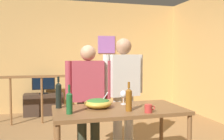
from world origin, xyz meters
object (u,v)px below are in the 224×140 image
object	(u,v)px
salad_bowl	(98,103)
wine_bottle_dark	(59,95)
serving_table	(119,115)
person_standing_left	(88,91)
tv_console	(44,104)
wine_glass	(123,95)
mug_red	(149,108)
stair_railing	(80,90)
person_standing_right	(123,85)
wine_bottle_amber	(129,99)
framed_picture	(106,45)
wine_bottle_green	(69,102)
flat_screen_tv	(44,84)

from	to	relation	value
salad_bowl	wine_bottle_dark	world-z (taller)	wine_bottle_dark
serving_table	person_standing_left	size ratio (longest dim) A/B	0.97
tv_console	wine_glass	bearing A→B (deg)	-72.07
mug_red	wine_bottle_dark	bearing A→B (deg)	152.19
stair_railing	person_standing_right	size ratio (longest dim) A/B	1.88
tv_console	wine_bottle_dark	world-z (taller)	wine_bottle_dark
salad_bowl	person_standing_right	xyz separation A→B (m)	(0.48, 0.54, 0.13)
tv_console	salad_bowl	distance (m)	3.29
person_standing_left	wine_bottle_amber	bearing A→B (deg)	121.11
framed_picture	person_standing_right	xyz separation A→B (m)	(-0.47, -2.92, -0.71)
stair_railing	mug_red	bearing A→B (deg)	-82.73
serving_table	person_standing_right	size ratio (longest dim) A/B	0.91
serving_table	salad_bowl	bearing A→B (deg)	158.66
salad_bowl	wine_bottle_green	distance (m)	0.41
mug_red	person_standing_left	world-z (taller)	person_standing_left
tv_console	salad_bowl	size ratio (longest dim) A/B	2.82
framed_picture	flat_screen_tv	size ratio (longest dim) A/B	0.87
salad_bowl	wine_bottle_green	xyz separation A→B (m)	(-0.35, -0.21, 0.06)
serving_table	person_standing_left	bearing A→B (deg)	111.87
flat_screen_tv	mug_red	xyz separation A→B (m)	(1.11, -3.51, 0.09)
flat_screen_tv	stair_railing	bearing A→B (deg)	-43.46
wine_bottle_amber	wine_bottle_green	bearing A→B (deg)	176.95
person_standing_left	person_standing_right	bearing A→B (deg)	-170.79
flat_screen_tv	tv_console	bearing A→B (deg)	90.00
flat_screen_tv	salad_bowl	size ratio (longest dim) A/B	1.62
person_standing_left	tv_console	bearing A→B (deg)	-67.60
wine_bottle_amber	person_standing_left	distance (m)	0.84
tv_console	wine_bottle_dark	bearing A→B (deg)	-86.25
salad_bowl	wine_bottle_green	bearing A→B (deg)	-148.73
wine_bottle_dark	framed_picture	bearing A→B (deg)	67.44
wine_bottle_amber	serving_table	bearing A→B (deg)	112.01
framed_picture	wine_glass	xyz separation A→B (m)	(-0.61, -3.34, -0.77)
tv_console	serving_table	xyz separation A→B (m)	(0.87, -3.26, 0.46)
person_standing_right	serving_table	bearing A→B (deg)	58.92
framed_picture	wine_bottle_amber	xyz separation A→B (m)	(-0.66, -3.71, -0.76)
serving_table	tv_console	bearing A→B (deg)	104.92
salad_bowl	wine_bottle_dark	distance (m)	0.46
tv_console	person_standing_left	world-z (taller)	person_standing_left
person_standing_right	tv_console	bearing A→B (deg)	-76.16
wine_bottle_amber	person_standing_right	xyz separation A→B (m)	(0.19, 0.78, 0.05)
wine_glass	stair_railing	bearing A→B (deg)	95.81
framed_picture	wine_glass	bearing A→B (deg)	-100.29
stair_railing	tv_console	xyz separation A→B (m)	(-0.75, 0.74, -0.40)
stair_railing	salad_bowl	xyz separation A→B (m)	(-0.11, -2.43, 0.19)
tv_console	serving_table	bearing A→B (deg)	-75.08
mug_red	stair_railing	bearing A→B (deg)	97.27
tv_console	person_standing_right	xyz separation A→B (m)	(1.12, -2.63, 0.72)
tv_console	wine_glass	world-z (taller)	wine_glass
stair_railing	wine_bottle_green	bearing A→B (deg)	-99.86
salad_bowl	framed_picture	bearing A→B (deg)	74.62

